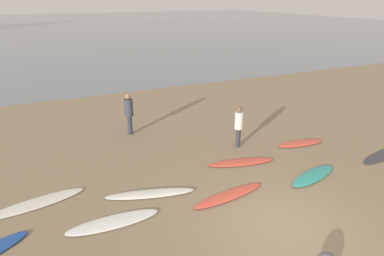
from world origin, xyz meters
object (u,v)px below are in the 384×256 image
object	(u,v)px
surfboard_6	(313,175)
surfboard_3	(150,194)
surfboard_7	(300,143)
surfboard_8	(384,154)
person_2	(239,124)
surfboard_1	(36,203)
surfboard_2	(113,222)
surfboard_4	(229,195)
person_0	(129,111)
surfboard_5	(241,162)

from	to	relation	value
surfboard_6	surfboard_3	bearing A→B (deg)	151.72
surfboard_6	surfboard_7	world-z (taller)	same
surfboard_6	surfboard_8	world-z (taller)	surfboard_6
surfboard_6	person_2	bearing A→B (deg)	91.98
surfboard_1	surfboard_2	bearing A→B (deg)	-55.75
surfboard_2	surfboard_4	xyz separation A→B (m)	(3.24, -0.18, 0.01)
surfboard_1	surfboard_3	bearing A→B (deg)	-27.22
surfboard_2	surfboard_6	bearing A→B (deg)	-2.47
surfboard_1	surfboard_4	world-z (taller)	surfboard_4
surfboard_4	surfboard_8	world-z (taller)	surfboard_4
surfboard_4	surfboard_1	bearing A→B (deg)	151.29
surfboard_1	surfboard_4	size ratio (longest dim) A/B	1.09
surfboard_2	person_2	distance (m)	6.02
person_2	surfboard_1	bearing A→B (deg)	-35.74
surfboard_4	person_0	size ratio (longest dim) A/B	1.39
surfboard_3	surfboard_4	bearing A→B (deg)	-11.93
surfboard_1	surfboard_5	xyz separation A→B (m)	(6.42, -0.28, 0.01)
surfboard_7	person_0	bearing A→B (deg)	152.32
surfboard_2	surfboard_7	bearing A→B (deg)	13.91
surfboard_7	surfboard_8	world-z (taller)	surfboard_7
surfboard_2	surfboard_5	size ratio (longest dim) A/B	1.00
surfboard_5	surfboard_8	world-z (taller)	surfboard_8
surfboard_8	person_0	distance (m)	9.67
surfboard_3	surfboard_8	distance (m)	8.47
surfboard_7	person_2	size ratio (longest dim) A/B	1.23
surfboard_3	surfboard_4	world-z (taller)	surfboard_3
surfboard_6	person_0	xyz separation A→B (m)	(-4.26, 5.93, 0.96)
person_0	surfboard_4	bearing A→B (deg)	-132.41
person_2	surfboard_6	bearing A→B (deg)	63.84
person_0	surfboard_3	bearing A→B (deg)	-153.47
surfboard_3	surfboard_5	distance (m)	3.49
surfboard_2	surfboard_7	size ratio (longest dim) A/B	1.20
surfboard_1	surfboard_6	xyz separation A→B (m)	(7.97, -2.04, 0.02)
surfboard_2	surfboard_7	xyz separation A→B (m)	(7.63, 1.83, 0.01)
surfboard_8	surfboard_1	bearing A→B (deg)	161.18
surfboard_8	surfboard_2	bearing A→B (deg)	169.57
person_0	person_2	world-z (taller)	person_0
surfboard_5	person_2	xyz separation A→B (m)	(0.63, 1.22, 0.89)
surfboard_2	surfboard_8	world-z (taller)	surfboard_8
surfboard_1	person_2	bearing A→B (deg)	-3.20
person_0	surfboard_1	bearing A→B (deg)	171.66
surfboard_2	person_2	world-z (taller)	person_2
surfboard_7	person_0	xyz separation A→B (m)	(-5.64, 3.78, 0.96)
surfboard_1	surfboard_7	bearing A→B (deg)	-10.15
surfboard_7	person_0	distance (m)	6.86
surfboard_3	person_0	world-z (taller)	person_0
surfboard_2	surfboard_3	distance (m)	1.51
surfboard_4	surfboard_6	distance (m)	3.00
surfboard_3	surfboard_8	size ratio (longest dim) A/B	1.02
surfboard_4	person_2	size ratio (longest dim) A/B	1.51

